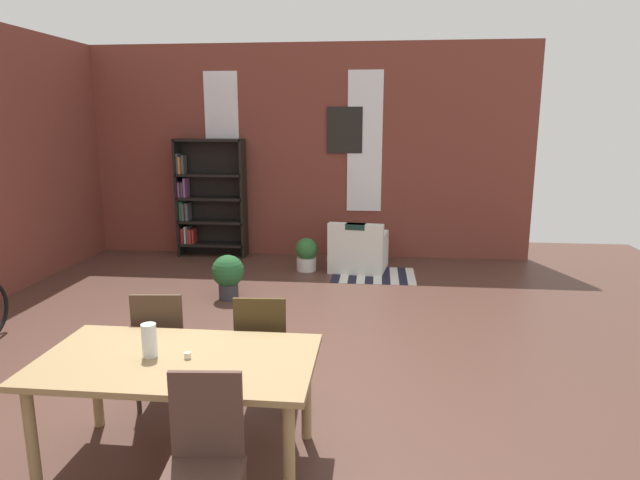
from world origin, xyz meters
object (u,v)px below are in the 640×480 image
Objects in this scene: dining_chair_far_left at (163,345)px; bookshelf_tall at (207,198)px; armchair_white at (358,251)px; potted_plant_corner at (306,254)px; vase_on_table at (149,340)px; dining_chair_far_right at (263,349)px; dining_chair_near_right at (203,461)px; potted_plant_by_shelf at (228,274)px; dining_table at (178,370)px.

bookshelf_tall is (-1.15, 4.89, 0.44)m from dining_chair_far_left.
potted_plant_corner is (-0.77, -0.13, -0.02)m from armchair_white.
bookshelf_tall is at bearing 165.40° from armchair_white.
vase_on_table is 4.86m from potted_plant_corner.
bookshelf_tall reaches higher than armchair_white.
potted_plant_corner is (-0.20, 4.10, -0.26)m from dining_chair_far_right.
dining_chair_near_right is 4.20m from potted_plant_by_shelf.
bookshelf_tall reaches higher than dining_table.
dining_chair_near_right reaches higher than armchair_white.
dining_chair_far_left is at bearing -107.72° from armchair_white.
potted_plant_by_shelf is at bearing 100.11° from dining_table.
bookshelf_tall is (-1.93, 4.89, 0.44)m from dining_chair_far_right.
dining_chair_far_right is 4.12m from potted_plant_corner.
dining_table is 0.91× the size of bookshelf_tall.
dining_table is at bearing -74.68° from bookshelf_tall.
bookshelf_tall is 2.13× the size of armchair_white.
armchair_white is at bearing 9.52° from potted_plant_corner.
dining_chair_near_right reaches higher than dining_table.
dining_chair_far_left is 4.15m from potted_plant_corner.
vase_on_table reaches higher than potted_plant_by_shelf.
vase_on_table reaches higher than dining_chair_far_left.
bookshelf_tall is at bearing 111.53° from dining_chair_far_right.
dining_chair_near_right is 1.61m from dining_chair_far_left.
vase_on_table is 0.23× the size of dining_chair_far_right.
bookshelf_tall is 2.49m from potted_plant_by_shelf.
vase_on_table is 0.11× the size of bookshelf_tall.
dining_chair_far_right is 1.06× the size of armchair_white.
potted_plant_corner is at bearing 61.01° from potted_plant_by_shelf.
dining_chair_near_right is at bearing -51.74° from vase_on_table.
dining_table is at bearing -119.21° from dining_chair_far_right.
bookshelf_tall is at bearing 105.32° from dining_table.
dining_chair_near_right is (-0.01, -1.42, 0.00)m from dining_chair_far_right.
dining_chair_far_right is (0.40, 0.71, -0.15)m from dining_table.
potted_plant_corner is (0.20, 4.81, -0.40)m from dining_table.
potted_plant_corner is at bearing 91.92° from dining_chair_near_right.
dining_chair_far_right is 1.69× the size of potted_plant_by_shelf.
dining_chair_far_right is 2.85m from potted_plant_by_shelf.
dining_chair_far_left reaches higher than potted_plant_by_shelf.
vase_on_table is 0.38× the size of potted_plant_by_shelf.
dining_table is 0.82m from dining_chair_far_left.
vase_on_table reaches higher than armchair_white.
potted_plant_by_shelf is (-0.22, 2.66, -0.19)m from dining_chair_far_left.
vase_on_table is 3.44m from potted_plant_by_shelf.
dining_chair_near_right reaches higher than potted_plant_corner.
armchair_white is (0.58, 5.65, -0.23)m from dining_chair_near_right.
dining_chair_far_right is 1.42m from dining_chair_near_right.
potted_plant_by_shelf is 1.65m from potted_plant_corner.
vase_on_table reaches higher than dining_chair_near_right.
vase_on_table is 0.23× the size of dining_chair_near_right.
dining_chair_far_left is 1.06× the size of armchair_white.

